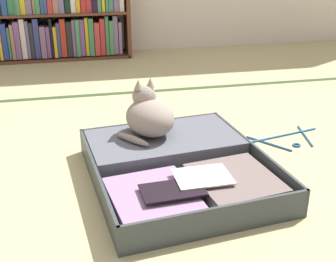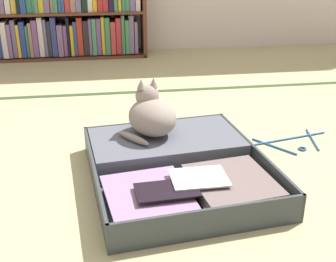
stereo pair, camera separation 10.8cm
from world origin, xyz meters
TOP-DOWN VIEW (x-y plane):
  - ground_plane at (0.00, 0.00)m, footprint 10.00×10.00m
  - tatami_border at (0.00, 1.20)m, footprint 4.80×0.05m
  - bookshelf at (-0.52, 2.24)m, footprint 1.52×0.28m
  - open_suitcase at (0.15, 0.05)m, footprint 0.78×0.88m
  - black_cat at (0.07, 0.26)m, footprint 0.30×0.31m
  - clothes_hanger at (0.77, 0.29)m, footprint 0.45×0.27m

SIDE VIEW (x-z plane):
  - ground_plane at x=0.00m, z-range 0.00..0.00m
  - tatami_border at x=0.00m, z-range 0.00..0.00m
  - clothes_hanger at x=0.77m, z-range 0.00..0.01m
  - open_suitcase at x=0.15m, z-range -0.01..0.11m
  - black_cat at x=0.07m, z-range 0.08..0.33m
  - bookshelf at x=-0.52m, z-range -0.02..0.74m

